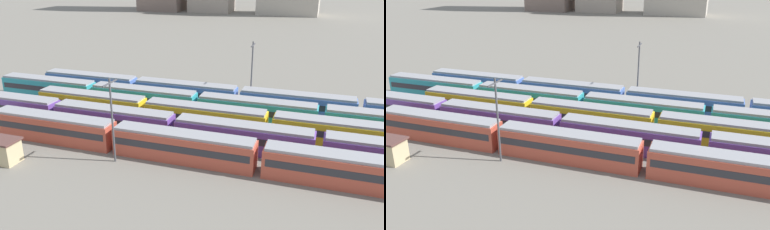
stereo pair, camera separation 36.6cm
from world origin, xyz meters
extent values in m
plane|color=slate|center=(0.00, 10.40, 0.00)|extent=(600.00, 600.00, 0.00)
cube|color=#BC4C38|center=(1.54, 0.00, 1.70)|extent=(18.00, 3.00, 3.40)
cube|color=#2D2D33|center=(1.54, 0.00, 2.11)|extent=(17.20, 3.06, 0.90)
cube|color=#939399|center=(1.54, 0.00, 3.57)|extent=(17.60, 2.70, 0.35)
cube|color=#BC4C38|center=(20.44, 0.00, 1.70)|extent=(18.00, 3.00, 3.40)
cube|color=#2D2D33|center=(20.44, 0.00, 2.11)|extent=(17.20, 3.06, 0.90)
cube|color=#939399|center=(20.44, 0.00, 3.57)|extent=(17.60, 2.70, 0.35)
cube|color=#BC4C38|center=(39.34, 0.00, 1.70)|extent=(18.00, 3.00, 3.40)
cube|color=#2D2D33|center=(39.34, 0.00, 2.11)|extent=(17.20, 3.06, 0.90)
cube|color=#939399|center=(39.34, 0.00, 3.57)|extent=(17.60, 2.70, 0.35)
cube|color=#6B429E|center=(-11.00, 5.20, 1.70)|extent=(18.00, 3.00, 3.40)
cube|color=#2D2D33|center=(-11.00, 5.20, 2.11)|extent=(17.20, 3.06, 0.90)
cube|color=#939399|center=(-11.00, 5.20, 3.57)|extent=(17.60, 2.70, 0.35)
cube|color=#6B429E|center=(7.90, 5.20, 1.70)|extent=(18.00, 3.00, 3.40)
cube|color=#2D2D33|center=(7.90, 5.20, 2.11)|extent=(17.20, 3.06, 0.90)
cube|color=#939399|center=(7.90, 5.20, 3.57)|extent=(17.60, 2.70, 0.35)
cube|color=#6B429E|center=(26.80, 5.20, 1.70)|extent=(18.00, 3.00, 3.40)
cube|color=#2D2D33|center=(26.80, 5.20, 2.11)|extent=(17.20, 3.06, 0.90)
cube|color=#939399|center=(26.80, 5.20, 3.57)|extent=(17.60, 2.70, 0.35)
cube|color=yellow|center=(1.12, 10.40, 1.70)|extent=(18.00, 3.00, 3.40)
cube|color=#2D2D33|center=(1.12, 10.40, 2.11)|extent=(17.20, 3.06, 0.90)
cube|color=#939399|center=(1.12, 10.40, 3.57)|extent=(17.60, 2.70, 0.35)
cube|color=yellow|center=(20.02, 10.40, 1.70)|extent=(18.00, 3.00, 3.40)
cube|color=#2D2D33|center=(20.02, 10.40, 2.11)|extent=(17.20, 3.06, 0.90)
cube|color=#939399|center=(20.02, 10.40, 3.57)|extent=(17.60, 2.70, 0.35)
cube|color=yellow|center=(38.92, 10.40, 1.70)|extent=(18.00, 3.00, 3.40)
cube|color=#2D2D33|center=(38.92, 10.40, 2.11)|extent=(17.20, 3.06, 0.90)
cube|color=#939399|center=(38.92, 10.40, 3.57)|extent=(17.60, 2.70, 0.35)
cube|color=teal|center=(-11.14, 15.60, 1.70)|extent=(18.00, 3.00, 3.40)
cube|color=#2D2D33|center=(-11.14, 15.60, 2.11)|extent=(17.20, 3.06, 0.90)
cube|color=#939399|center=(-11.14, 15.60, 3.57)|extent=(17.60, 2.70, 0.35)
cube|color=teal|center=(7.76, 15.60, 1.70)|extent=(18.00, 3.00, 3.40)
cube|color=#2D2D33|center=(7.76, 15.60, 2.11)|extent=(17.20, 3.06, 0.90)
cube|color=#939399|center=(7.76, 15.60, 3.57)|extent=(17.60, 2.70, 0.35)
cube|color=teal|center=(26.66, 15.60, 1.70)|extent=(18.00, 3.00, 3.40)
cube|color=#2D2D33|center=(26.66, 15.60, 2.11)|extent=(17.20, 3.06, 0.90)
cube|color=#939399|center=(26.66, 15.60, 3.57)|extent=(17.60, 2.70, 0.35)
cube|color=#4C70BC|center=(-5.62, 20.80, 1.70)|extent=(18.00, 3.00, 3.40)
cube|color=#2D2D33|center=(-5.62, 20.80, 2.11)|extent=(17.20, 3.06, 0.90)
cube|color=#939399|center=(-5.62, 20.80, 3.57)|extent=(17.60, 2.70, 0.35)
cube|color=#4C70BC|center=(13.28, 20.80, 1.70)|extent=(18.00, 3.00, 3.40)
cube|color=#2D2D33|center=(13.28, 20.80, 2.11)|extent=(17.20, 3.06, 0.90)
cube|color=#939399|center=(13.28, 20.80, 3.57)|extent=(17.60, 2.70, 0.35)
cube|color=#4C70BC|center=(32.18, 20.80, 1.70)|extent=(18.00, 3.00, 3.40)
cube|color=#2D2D33|center=(32.18, 20.80, 2.11)|extent=(17.20, 3.06, 0.90)
cube|color=#939399|center=(32.18, 20.80, 3.57)|extent=(17.60, 2.70, 0.35)
cylinder|color=#4C4C51|center=(12.57, -2.97, 5.32)|extent=(0.24, 0.24, 10.65)
cube|color=#47474C|center=(12.57, -2.97, 10.05)|extent=(0.16, 3.20, 0.16)
cylinder|color=#4C4C51|center=(24.09, 24.05, 5.45)|extent=(0.24, 0.24, 10.90)
cube|color=#47474C|center=(24.09, 24.05, 10.30)|extent=(0.16, 3.20, 0.16)
cube|color=#C6B284|center=(-0.05, -7.51, 1.40)|extent=(3.20, 2.60, 2.80)
cube|color=brown|center=(-0.05, -7.51, 2.92)|extent=(3.60, 3.00, 0.24)
camera|label=1|loc=(36.10, -42.36, 22.96)|focal=37.84mm
camera|label=2|loc=(36.45, -42.24, 22.96)|focal=37.84mm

